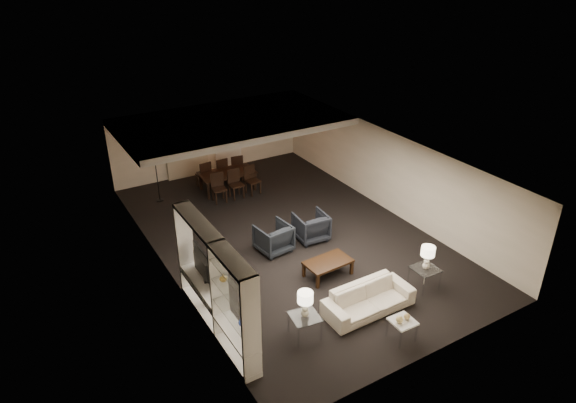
{
  "coord_description": "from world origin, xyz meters",
  "views": [
    {
      "loc": [
        -6.43,
        -10.8,
        7.47
      ],
      "look_at": [
        0.0,
        0.0,
        1.1
      ],
      "focal_mm": 32.0,
      "sensor_mm": 36.0,
      "label": 1
    }
  ],
  "objects_px": {
    "coffee_table": "(328,268)",
    "chair_fr": "(236,167)",
    "side_table_left": "(305,326)",
    "table_lamp_right": "(427,258)",
    "table_lamp_left": "(305,304)",
    "television": "(200,266)",
    "armchair_left": "(273,238)",
    "floor_lamp": "(157,177)",
    "chair_nl": "(219,188)",
    "marble_table": "(402,330)",
    "pendant_light": "(241,135)",
    "chair_nr": "(253,180)",
    "dining_table": "(228,181)",
    "armchair_right": "(311,226)",
    "floor_speaker": "(207,287)",
    "chair_fl": "(204,174)",
    "chair_nm": "(236,184)",
    "sofa": "(369,299)",
    "vase_blue": "(243,321)",
    "side_table_right": "(424,278)",
    "vase_amber": "(223,278)",
    "chair_fm": "(220,171)"
  },
  "relations": [
    {
      "from": "floor_speaker",
      "to": "chair_fm",
      "type": "xyz_separation_m",
      "value": [
        3.02,
        6.13,
        -0.12
      ]
    },
    {
      "from": "armchair_right",
      "to": "chair_fr",
      "type": "distance_m",
      "value": 4.73
    },
    {
      "from": "chair_nl",
      "to": "chair_nm",
      "type": "relative_size",
      "value": 1.0
    },
    {
      "from": "side_table_right",
      "to": "coffee_table",
      "type": "bearing_deg",
      "value": 136.74
    },
    {
      "from": "side_table_left",
      "to": "chair_nm",
      "type": "bearing_deg",
      "value": 76.22
    },
    {
      "from": "armchair_left",
      "to": "table_lamp_right",
      "type": "xyz_separation_m",
      "value": [
        2.3,
        -3.3,
        0.45
      ]
    },
    {
      "from": "chair_nl",
      "to": "chair_nm",
      "type": "height_order",
      "value": "same"
    },
    {
      "from": "coffee_table",
      "to": "chair_fr",
      "type": "xyz_separation_m",
      "value": [
        0.55,
        6.43,
        0.27
      ]
    },
    {
      "from": "marble_table",
      "to": "vase_amber",
      "type": "relative_size",
      "value": 3.1
    },
    {
      "from": "marble_table",
      "to": "vase_blue",
      "type": "xyz_separation_m",
      "value": [
        -3.18,
        0.94,
        0.91
      ]
    },
    {
      "from": "dining_table",
      "to": "chair_fr",
      "type": "bearing_deg",
      "value": 50.84
    },
    {
      "from": "chair_nr",
      "to": "dining_table",
      "type": "bearing_deg",
      "value": 124.99
    },
    {
      "from": "armchair_left",
      "to": "vase_blue",
      "type": "height_order",
      "value": "vase_blue"
    },
    {
      "from": "table_lamp_left",
      "to": "chair_nm",
      "type": "xyz_separation_m",
      "value": [
        1.65,
        6.73,
        -0.37
      ]
    },
    {
      "from": "table_lamp_left",
      "to": "television",
      "type": "xyz_separation_m",
      "value": [
        -1.45,
        2.04,
        0.25
      ]
    },
    {
      "from": "side_table_left",
      "to": "chair_fr",
      "type": "distance_m",
      "value": 8.34
    },
    {
      "from": "armchair_right",
      "to": "floor_speaker",
      "type": "relative_size",
      "value": 0.72
    },
    {
      "from": "side_table_left",
      "to": "chair_fl",
      "type": "bearing_deg",
      "value": 82.55
    },
    {
      "from": "coffee_table",
      "to": "chair_nl",
      "type": "xyz_separation_m",
      "value": [
        -0.65,
        5.13,
        0.27
      ]
    },
    {
      "from": "floor_speaker",
      "to": "dining_table",
      "type": "xyz_separation_m",
      "value": [
        3.02,
        5.48,
        -0.28
      ]
    },
    {
      "from": "pendant_light",
      "to": "sofa",
      "type": "xyz_separation_m",
      "value": [
        -0.43,
        -7.25,
        -1.61
      ]
    },
    {
      "from": "vase_amber",
      "to": "chair_nl",
      "type": "bearing_deg",
      "value": 67.34
    },
    {
      "from": "dining_table",
      "to": "floor_lamp",
      "type": "bearing_deg",
      "value": 172.14
    },
    {
      "from": "side_table_right",
      "to": "floor_speaker",
      "type": "distance_m",
      "value": 5.15
    },
    {
      "from": "table_lamp_left",
      "to": "chair_nr",
      "type": "xyz_separation_m",
      "value": [
        2.25,
        6.73,
        -0.37
      ]
    },
    {
      "from": "marble_table",
      "to": "pendant_light",
      "type": "bearing_deg",
      "value": 87.08
    },
    {
      "from": "pendant_light",
      "to": "floor_speaker",
      "type": "xyz_separation_m",
      "value": [
        -3.5,
        -5.36,
        -1.32
      ]
    },
    {
      "from": "sofa",
      "to": "vase_amber",
      "type": "relative_size",
      "value": 13.56
    },
    {
      "from": "side_table_left",
      "to": "table_lamp_right",
      "type": "height_order",
      "value": "table_lamp_right"
    },
    {
      "from": "sofa",
      "to": "floor_lamp",
      "type": "bearing_deg",
      "value": 105.93
    },
    {
      "from": "television",
      "to": "chair_fl",
      "type": "distance_m",
      "value": 6.52
    },
    {
      "from": "armchair_right",
      "to": "chair_fm",
      "type": "xyz_separation_m",
      "value": [
        -0.65,
        4.73,
        0.08
      ]
    },
    {
      "from": "sofa",
      "to": "dining_table",
      "type": "bearing_deg",
      "value": 90.07
    },
    {
      "from": "side_table_left",
      "to": "dining_table",
      "type": "xyz_separation_m",
      "value": [
        1.65,
        7.38,
        0.05
      ]
    },
    {
      "from": "marble_table",
      "to": "chair_fm",
      "type": "xyz_separation_m",
      "value": [
        -0.05,
        9.13,
        0.23
      ]
    },
    {
      "from": "table_lamp_left",
      "to": "chair_fm",
      "type": "distance_m",
      "value": 8.2
    },
    {
      "from": "chair_fr",
      "to": "armchair_left",
      "type": "bearing_deg",
      "value": 83.1
    },
    {
      "from": "vase_blue",
      "to": "chair_nr",
      "type": "distance_m",
      "value": 7.86
    },
    {
      "from": "pendant_light",
      "to": "table_lamp_right",
      "type": "height_order",
      "value": "pendant_light"
    },
    {
      "from": "table_lamp_left",
      "to": "marble_table",
      "type": "distance_m",
      "value": 2.11
    },
    {
      "from": "chair_fl",
      "to": "floor_lamp",
      "type": "xyz_separation_m",
      "value": [
        -1.63,
        -0.2,
        0.36
      ]
    },
    {
      "from": "armchair_left",
      "to": "side_table_left",
      "type": "height_order",
      "value": "armchair_left"
    },
    {
      "from": "television",
      "to": "floor_lamp",
      "type": "relative_size",
      "value": 0.71
    },
    {
      "from": "floor_speaker",
      "to": "coffee_table",
      "type": "bearing_deg",
      "value": 5.12
    },
    {
      "from": "sofa",
      "to": "vase_blue",
      "type": "distance_m",
      "value": 3.3
    },
    {
      "from": "sofa",
      "to": "chair_nl",
      "type": "distance_m",
      "value": 6.76
    },
    {
      "from": "television",
      "to": "chair_fm",
      "type": "height_order",
      "value": "television"
    },
    {
      "from": "armchair_left",
      "to": "floor_lamp",
      "type": "bearing_deg",
      "value": -76.04
    },
    {
      "from": "coffee_table",
      "to": "armchair_left",
      "type": "distance_m",
      "value": 1.81
    },
    {
      "from": "television",
      "to": "vase_blue",
      "type": "xyz_separation_m",
      "value": [
        -0.03,
        -2.2,
        0.06
      ]
    }
  ]
}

